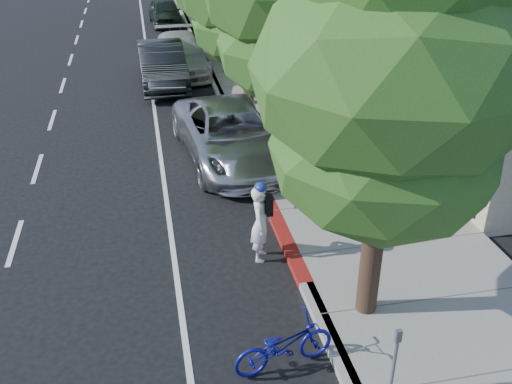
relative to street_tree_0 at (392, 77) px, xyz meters
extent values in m
plane|color=black|center=(-0.90, 2.00, -4.73)|extent=(120.00, 120.00, 0.00)
cube|color=gray|center=(1.40, 10.00, -4.66)|extent=(4.60, 56.00, 0.15)
cube|color=#9E998E|center=(-0.90, 10.00, -4.66)|extent=(0.30, 56.00, 0.15)
cube|color=maroon|center=(-0.90, 3.00, -4.66)|extent=(0.32, 4.00, 0.15)
cylinder|color=black|center=(0.00, 0.00, -3.36)|extent=(0.40, 0.40, 2.74)
ellipsoid|color=#255118|center=(0.00, 0.00, -1.21)|extent=(3.87, 3.87, 3.09)
ellipsoid|color=#255118|center=(0.00, 0.00, 0.12)|extent=(4.55, 4.55, 3.64)
cylinder|color=black|center=(0.00, 6.00, -3.26)|extent=(0.40, 0.40, 2.95)
ellipsoid|color=#255118|center=(0.00, 6.00, -0.94)|extent=(3.91, 3.91, 3.12)
cylinder|color=black|center=(0.00, 12.00, -3.52)|extent=(0.40, 0.40, 2.42)
ellipsoid|color=#255118|center=(0.00, 12.00, -1.62)|extent=(4.07, 4.07, 3.26)
cylinder|color=black|center=(0.00, 18.00, -3.40)|extent=(0.40, 0.40, 2.66)
cylinder|color=black|center=(0.00, 24.00, -3.34)|extent=(0.40, 0.40, 2.79)
imported|color=white|center=(-1.60, 2.27, -3.85)|extent=(0.58, 0.74, 1.77)
imported|color=#161898|center=(-1.88, -1.00, -4.26)|extent=(1.90, 0.96, 0.95)
imported|color=#BCBBC1|center=(-1.40, 7.50, -3.92)|extent=(3.29, 6.07, 1.62)
imported|color=black|center=(-2.99, 15.27, -3.89)|extent=(1.94, 5.18, 1.69)
imported|color=silver|center=(-2.08, 17.00, -3.95)|extent=(2.26, 5.42, 1.57)
imported|color=black|center=(-2.16, 26.82, -4.01)|extent=(1.97, 4.36, 1.45)
imported|color=black|center=(0.85, 7.55, -3.71)|extent=(0.89, 0.71, 1.74)
camera|label=1|loc=(-3.80, -8.02, 2.65)|focal=40.00mm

